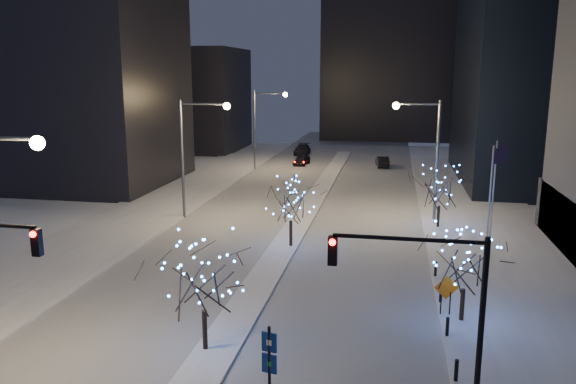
% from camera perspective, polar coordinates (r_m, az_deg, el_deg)
% --- Properties ---
extents(road, '(20.00, 130.00, 0.02)m').
position_cam_1_polar(road, '(54.12, 2.55, -1.01)').
color(road, '#9FA4AD').
rests_on(road, ground).
extents(median, '(2.00, 80.00, 0.15)m').
position_cam_1_polar(median, '(49.29, 1.73, -2.22)').
color(median, silver).
rests_on(median, ground).
extents(east_sidewalk, '(10.00, 90.00, 0.15)m').
position_cam_1_polar(east_sidewalk, '(39.86, 21.28, -6.52)').
color(east_sidewalk, silver).
rests_on(east_sidewalk, ground).
extents(west_sidewalk, '(8.00, 90.00, 0.15)m').
position_cam_1_polar(west_sidewalk, '(44.59, -18.53, -4.39)').
color(west_sidewalk, silver).
rests_on(west_sidewalk, ground).
extents(filler_west_near, '(22.00, 18.00, 24.00)m').
position_cam_1_polar(filler_west_near, '(67.27, -21.49, 11.03)').
color(filler_west_near, black).
rests_on(filler_west_near, ground).
extents(filler_west_far, '(18.00, 16.00, 16.00)m').
position_cam_1_polar(filler_west_far, '(93.48, -10.41, 9.24)').
color(filler_west_far, black).
rests_on(filler_west_far, ground).
extents(horizon_block, '(24.00, 14.00, 42.00)m').
position_cam_1_polar(horizon_block, '(109.58, 10.33, 16.42)').
color(horizon_block, black).
rests_on(horizon_block, ground).
extents(street_lamp_w_mid, '(4.40, 0.56, 10.00)m').
position_cam_1_polar(street_lamp_w_mid, '(47.47, -9.56, 4.96)').
color(street_lamp_w_mid, '#595E66').
rests_on(street_lamp_w_mid, ground).
extents(street_lamp_w_far, '(4.40, 0.56, 10.00)m').
position_cam_1_polar(street_lamp_w_far, '(71.34, -2.62, 7.42)').
color(street_lamp_w_far, '#595E66').
rests_on(street_lamp_w_far, ground).
extents(street_lamp_east, '(3.90, 0.56, 10.00)m').
position_cam_1_polar(street_lamp_east, '(47.64, 13.89, 4.75)').
color(street_lamp_east, '#595E66').
rests_on(street_lamp_east, ground).
extents(traffic_signal_east, '(5.26, 0.43, 7.00)m').
position_cam_1_polar(traffic_signal_east, '(19.72, 14.65, -10.48)').
color(traffic_signal_east, black).
rests_on(traffic_signal_east, ground).
extents(flagpoles, '(1.35, 2.60, 8.00)m').
position_cam_1_polar(flagpoles, '(35.75, 20.06, -0.64)').
color(flagpoles, silver).
rests_on(flagpoles, east_sidewalk).
extents(bollards, '(0.16, 12.16, 0.90)m').
position_cam_1_polar(bollards, '(29.70, 15.55, -11.39)').
color(bollards, black).
rests_on(bollards, east_sidewalk).
extents(car_near, '(2.08, 4.23, 1.39)m').
position_cam_1_polar(car_near, '(75.94, 1.39, 3.29)').
color(car_near, black).
rests_on(car_near, ground).
extents(car_mid, '(2.05, 4.44, 1.41)m').
position_cam_1_polar(car_mid, '(75.27, 9.56, 3.06)').
color(car_mid, black).
rests_on(car_mid, ground).
extents(car_far, '(2.33, 5.37, 1.54)m').
position_cam_1_polar(car_far, '(85.65, 1.45, 4.34)').
color(car_far, black).
rests_on(car_far, ground).
extents(holiday_tree_median_near, '(5.28, 5.28, 5.23)m').
position_cam_1_polar(holiday_tree_median_near, '(24.85, -8.62, -8.54)').
color(holiday_tree_median_near, black).
rests_on(holiday_tree_median_near, median).
extents(holiday_tree_median_far, '(4.08, 4.08, 4.76)m').
position_cam_1_polar(holiday_tree_median_far, '(39.25, 0.29, -1.06)').
color(holiday_tree_median_far, black).
rests_on(holiday_tree_median_far, median).
extents(holiday_tree_plaza_near, '(4.73, 4.73, 4.56)m').
position_cam_1_polar(holiday_tree_plaza_near, '(28.84, 17.54, -6.91)').
color(holiday_tree_plaza_near, black).
rests_on(holiday_tree_plaza_near, east_sidewalk).
extents(holiday_tree_plaza_far, '(4.41, 4.41, 5.13)m').
position_cam_1_polar(holiday_tree_plaza_far, '(45.75, 15.18, 0.52)').
color(holiday_tree_plaza_far, black).
rests_on(holiday_tree_plaza_far, east_sidewalk).
extents(wayfinding_sign, '(0.58, 0.20, 3.27)m').
position_cam_1_polar(wayfinding_sign, '(21.26, -1.91, -16.58)').
color(wayfinding_sign, black).
rests_on(wayfinding_sign, ground).
extents(construction_sign, '(1.25, 0.24, 2.07)m').
position_cam_1_polar(construction_sign, '(29.80, 15.77, -9.68)').
color(construction_sign, black).
rests_on(construction_sign, east_sidewalk).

